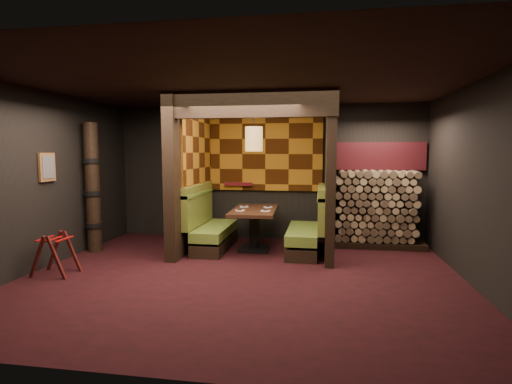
% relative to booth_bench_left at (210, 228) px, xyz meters
% --- Properties ---
extents(floor, '(6.50, 5.50, 0.02)m').
position_rel_booth_bench_left_xyz_m(floor, '(0.96, -1.65, -0.41)').
color(floor, black).
rests_on(floor, ground).
extents(ceiling, '(6.50, 5.50, 0.02)m').
position_rel_booth_bench_left_xyz_m(ceiling, '(0.96, -1.65, 2.46)').
color(ceiling, black).
rests_on(ceiling, ground).
extents(wall_back, '(6.50, 0.02, 2.85)m').
position_rel_booth_bench_left_xyz_m(wall_back, '(0.96, 1.11, 1.02)').
color(wall_back, black).
rests_on(wall_back, ground).
extents(wall_front, '(6.50, 0.02, 2.85)m').
position_rel_booth_bench_left_xyz_m(wall_front, '(0.96, -4.41, 1.02)').
color(wall_front, black).
rests_on(wall_front, ground).
extents(wall_left, '(0.02, 5.50, 2.85)m').
position_rel_booth_bench_left_xyz_m(wall_left, '(-2.30, -1.65, 1.02)').
color(wall_left, black).
rests_on(wall_left, ground).
extents(wall_right, '(0.02, 5.50, 2.85)m').
position_rel_booth_bench_left_xyz_m(wall_right, '(4.22, -1.65, 1.02)').
color(wall_right, black).
rests_on(wall_right, ground).
extents(partition_left, '(0.20, 2.20, 2.85)m').
position_rel_booth_bench_left_xyz_m(partition_left, '(-0.39, -0.00, 1.02)').
color(partition_left, black).
rests_on(partition_left, floor).
extents(partition_right, '(0.15, 2.10, 2.85)m').
position_rel_booth_bench_left_xyz_m(partition_right, '(2.26, 0.05, 1.02)').
color(partition_right, black).
rests_on(partition_right, floor).
extents(header_beam, '(2.85, 0.18, 0.44)m').
position_rel_booth_bench_left_xyz_m(header_beam, '(0.94, -0.95, 2.23)').
color(header_beam, black).
rests_on(header_beam, partition_left).
extents(tapa_back_panel, '(2.40, 0.06, 1.55)m').
position_rel_booth_bench_left_xyz_m(tapa_back_panel, '(0.94, 1.06, 1.42)').
color(tapa_back_panel, '#A06216').
rests_on(tapa_back_panel, wall_back).
extents(tapa_side_panel, '(0.04, 1.85, 1.45)m').
position_rel_booth_bench_left_xyz_m(tapa_side_panel, '(-0.27, 0.17, 1.45)').
color(tapa_side_panel, '#A06216').
rests_on(tapa_side_panel, partition_left).
extents(lacquer_shelf, '(0.60, 0.12, 0.07)m').
position_rel_booth_bench_left_xyz_m(lacquer_shelf, '(0.36, 1.00, 0.78)').
color(lacquer_shelf, '#591019').
rests_on(lacquer_shelf, wall_back).
extents(booth_bench_left, '(0.68, 1.60, 1.14)m').
position_rel_booth_bench_left_xyz_m(booth_bench_left, '(0.00, 0.00, 0.00)').
color(booth_bench_left, black).
rests_on(booth_bench_left, floor).
extents(booth_bench_right, '(0.68, 1.60, 1.14)m').
position_rel_booth_bench_left_xyz_m(booth_bench_right, '(1.89, 0.00, 0.00)').
color(booth_bench_right, black).
rests_on(booth_bench_right, floor).
extents(dining_table, '(0.87, 1.53, 0.79)m').
position_rel_booth_bench_left_xyz_m(dining_table, '(0.87, 0.00, 0.16)').
color(dining_table, black).
rests_on(dining_table, floor).
extents(place_settings, '(0.67, 0.71, 0.03)m').
position_rel_booth_bench_left_xyz_m(place_settings, '(0.87, 0.00, 0.40)').
color(place_settings, white).
rests_on(place_settings, dining_table).
extents(pendant_lamp, '(0.32, 0.32, 0.98)m').
position_rel_booth_bench_left_xyz_m(pendant_lamp, '(0.87, -0.05, 1.70)').
color(pendant_lamp, '#9E7A3F').
rests_on(pendant_lamp, ceiling).
extents(framed_picture, '(0.05, 0.36, 0.46)m').
position_rel_booth_bench_left_xyz_m(framed_picture, '(-2.25, -1.55, 1.22)').
color(framed_picture, brown).
rests_on(framed_picture, wall_left).
extents(luggage_rack, '(0.63, 0.45, 0.68)m').
position_rel_booth_bench_left_xyz_m(luggage_rack, '(-1.88, -1.97, -0.06)').
color(luggage_rack, '#431210').
rests_on(luggage_rack, floor).
extents(totem_column, '(0.31, 0.31, 2.40)m').
position_rel_booth_bench_left_xyz_m(totem_column, '(-2.09, -0.55, 0.79)').
color(totem_column, black).
rests_on(totem_column, floor).
extents(firewood_stack, '(1.73, 0.70, 1.50)m').
position_rel_booth_bench_left_xyz_m(firewood_stack, '(3.25, 0.70, 0.35)').
color(firewood_stack, black).
rests_on(firewood_stack, floor).
extents(mosaic_header, '(1.83, 0.10, 0.56)m').
position_rel_booth_bench_left_xyz_m(mosaic_header, '(3.25, 1.03, 1.38)').
color(mosaic_header, maroon).
rests_on(mosaic_header, wall_back).
extents(bay_front_post, '(0.08, 0.08, 2.85)m').
position_rel_booth_bench_left_xyz_m(bay_front_post, '(2.35, 0.31, 1.02)').
color(bay_front_post, black).
rests_on(bay_front_post, floor).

